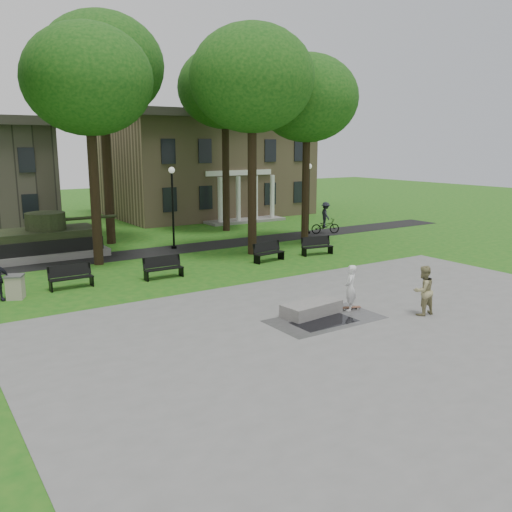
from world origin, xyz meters
The scene contains 23 objects.
ground centered at (0.00, 0.00, 0.00)m, with size 120.00×120.00×0.00m, color #195B15.
plaza centered at (0.00, -5.00, 0.01)m, with size 22.00×16.00×0.02m, color gray.
footpath centered at (0.00, 12.00, 0.01)m, with size 44.00×2.60×0.01m, color black.
building_right centered at (10.00, 26.00, 4.34)m, with size 17.00×12.00×8.60m.
tree_1 centered at (-4.50, 10.50, 8.95)m, with size 6.20×6.20×11.63m.
tree_2 centered at (3.50, 8.50, 9.32)m, with size 6.60×6.60×12.16m.
tree_3 centered at (8.00, 9.50, 8.60)m, with size 6.00×6.00×11.19m.
tree_4 centered at (-2.00, 16.00, 10.39)m, with size 7.20×7.20×13.50m.
tree_5 centered at (6.50, 16.50, 9.67)m, with size 6.40×6.40×12.44m.
lamp_mid centered at (0.50, 12.30, 2.79)m, with size 0.36×0.36×4.73m.
lamp_right centered at (10.50, 12.30, 2.79)m, with size 0.36×0.36×4.73m.
tank_monument centered at (-6.46, 14.00, 0.86)m, with size 7.45×3.40×2.40m.
puddle centered at (-0.91, -2.86, 0.02)m, with size 2.20×1.20×0.00m, color black.
concrete_block centered at (-0.76, -1.97, 0.24)m, with size 2.20×1.00×0.45m, color gray.
skateboard centered at (0.86, -2.24, 0.06)m, with size 0.78×0.20×0.07m, color brown.
skateboarder centered at (0.75, -2.33, 0.86)m, with size 0.61×0.40×1.69m, color white.
friend_watching centered at (2.52, -4.15, 0.91)m, with size 0.87×0.68×1.79m, color #9B9464.
cyclist centered at (11.49, 11.65, 0.89)m, with size 2.08×1.37×2.17m.
park_bench_0 centered at (-6.93, 6.51, 0.52)m, with size 1.80×0.54×1.00m.
park_bench_1 centered at (-2.95, 6.01, 0.52)m, with size 1.80×0.54×1.00m.
park_bench_2 centered at (3.12, 6.38, 0.52)m, with size 1.85×0.77×1.00m.
park_bench_3 centered at (6.34, 6.35, 0.52)m, with size 1.84×0.76×1.00m.
trash_bin centered at (-9.18, 6.07, 0.49)m, with size 0.87×0.87×0.96m.
Camera 1 is at (-12.57, -16.35, 5.96)m, focal length 38.00 mm.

